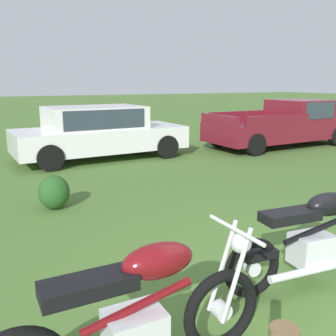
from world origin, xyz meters
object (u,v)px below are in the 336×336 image
object	(u,v)px
pickup_truck_burgundy	(285,123)
motorcycle_black	(313,239)
shrub_low	(54,192)
motorcycle_maroon	(135,318)
car_white	(98,130)

from	to	relation	value
pickup_truck_burgundy	motorcycle_black	bearing A→B (deg)	-134.43
pickup_truck_burgundy	shrub_low	size ratio (longest dim) A/B	8.72
motorcycle_maroon	car_white	world-z (taller)	car_white
pickup_truck_burgundy	shrub_low	world-z (taller)	pickup_truck_burgundy
motorcycle_maroon	pickup_truck_burgundy	world-z (taller)	pickup_truck_burgundy
motorcycle_maroon	shrub_low	world-z (taller)	motorcycle_maroon
motorcycle_maroon	motorcycle_black	distance (m)	2.17
pickup_truck_burgundy	motorcycle_maroon	bearing A→B (deg)	-141.24
motorcycle_maroon	shrub_low	xyz separation A→B (m)	(0.31, 4.06, -0.21)
pickup_truck_burgundy	car_white	bearing A→B (deg)	171.40
motorcycle_maroon	shrub_low	size ratio (longest dim) A/B	3.77
motorcycle_maroon	car_white	distance (m)	8.15
motorcycle_maroon	pickup_truck_burgundy	distance (m)	10.94
car_white	shrub_low	bearing A→B (deg)	-119.58
motorcycle_black	car_white	bearing A→B (deg)	95.04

